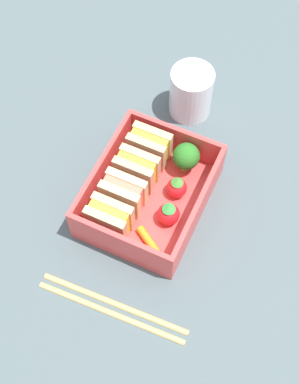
{
  "coord_description": "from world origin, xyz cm",
  "views": [
    {
      "loc": [
        -28.9,
        -13.39,
        61.05
      ],
      "look_at": [
        0.0,
        0.0,
        2.7
      ],
      "focal_mm": 50.0,
      "sensor_mm": 36.0,
      "label": 1
    }
  ],
  "objects_px": {
    "sandwich_left": "(109,218)",
    "carrot_stick_far_left": "(148,240)",
    "sandwich_center_right": "(149,146)",
    "chopstick_pair": "(113,308)",
    "sandwich_center_left": "(123,193)",
    "drinking_glass": "(191,92)",
    "strawberry_left": "(169,214)",
    "sandwich_center": "(137,169)",
    "strawberry_far_left": "(177,187)",
    "broccoli_floret": "(186,157)"
  },
  "relations": [
    {
      "from": "sandwich_left",
      "to": "carrot_stick_far_left",
      "type": "distance_m",
      "value": 0.05
    },
    {
      "from": "sandwich_center_right",
      "to": "chopstick_pair",
      "type": "xyz_separation_m",
      "value": [
        -0.2,
        -0.05,
        -0.03
      ]
    },
    {
      "from": "sandwich_center_left",
      "to": "chopstick_pair",
      "type": "bearing_deg",
      "value": -159.68
    },
    {
      "from": "chopstick_pair",
      "to": "drinking_glass",
      "type": "bearing_deg",
      "value": 5.92
    },
    {
      "from": "strawberry_left",
      "to": "sandwich_left",
      "type": "bearing_deg",
      "value": 122.85
    },
    {
      "from": "sandwich_center",
      "to": "strawberry_far_left",
      "type": "relative_size",
      "value": 1.67
    },
    {
      "from": "sandwich_center",
      "to": "strawberry_left",
      "type": "height_order",
      "value": "sandwich_center"
    },
    {
      "from": "sandwich_center_right",
      "to": "drinking_glass",
      "type": "distance_m",
      "value": 0.1
    },
    {
      "from": "sandwich_left",
      "to": "drinking_glass",
      "type": "height_order",
      "value": "drinking_glass"
    },
    {
      "from": "strawberry_far_left",
      "to": "sandwich_left",
      "type": "bearing_deg",
      "value": 144.86
    },
    {
      "from": "sandwich_center",
      "to": "chopstick_pair",
      "type": "xyz_separation_m",
      "value": [
        -0.16,
        -0.05,
        -0.03
      ]
    },
    {
      "from": "sandwich_center_right",
      "to": "chopstick_pair",
      "type": "distance_m",
      "value": 0.21
    },
    {
      "from": "chopstick_pair",
      "to": "sandwich_left",
      "type": "bearing_deg",
      "value": 27.87
    },
    {
      "from": "carrot_stick_far_left",
      "to": "broccoli_floret",
      "type": "xyz_separation_m",
      "value": [
        0.12,
        0.0,
        0.02
      ]
    },
    {
      "from": "sandwich_left",
      "to": "strawberry_far_left",
      "type": "height_order",
      "value": "sandwich_left"
    },
    {
      "from": "sandwich_center_right",
      "to": "drinking_glass",
      "type": "height_order",
      "value": "drinking_glass"
    },
    {
      "from": "sandwich_left",
      "to": "sandwich_center",
      "type": "bearing_deg",
      "value": 0.0
    },
    {
      "from": "chopstick_pair",
      "to": "drinking_glass",
      "type": "xyz_separation_m",
      "value": [
        0.3,
        0.03,
        0.03
      ]
    },
    {
      "from": "sandwich_left",
      "to": "broccoli_floret",
      "type": "bearing_deg",
      "value": -23.19
    },
    {
      "from": "carrot_stick_far_left",
      "to": "sandwich_center_right",
      "type": "bearing_deg",
      "value": 24.34
    },
    {
      "from": "sandwich_left",
      "to": "sandwich_center",
      "type": "relative_size",
      "value": 1.0
    },
    {
      "from": "sandwich_center",
      "to": "strawberry_left",
      "type": "bearing_deg",
      "value": -121.24
    },
    {
      "from": "sandwich_center_right",
      "to": "sandwich_left",
      "type": "bearing_deg",
      "value": 180.0
    },
    {
      "from": "strawberry_left",
      "to": "broccoli_floret",
      "type": "distance_m",
      "value": 0.08
    },
    {
      "from": "carrot_stick_far_left",
      "to": "chopstick_pair",
      "type": "height_order",
      "value": "carrot_stick_far_left"
    },
    {
      "from": "sandwich_center_right",
      "to": "strawberry_far_left",
      "type": "height_order",
      "value": "sandwich_center_right"
    },
    {
      "from": "sandwich_center_right",
      "to": "broccoli_floret",
      "type": "xyz_separation_m",
      "value": [
        0.0,
        -0.05,
        0.0
      ]
    },
    {
      "from": "sandwich_left",
      "to": "chopstick_pair",
      "type": "bearing_deg",
      "value": -152.13
    },
    {
      "from": "strawberry_far_left",
      "to": "sandwich_center",
      "type": "bearing_deg",
      "value": 92.14
    },
    {
      "from": "sandwich_center_right",
      "to": "strawberry_far_left",
      "type": "xyz_separation_m",
      "value": [
        -0.04,
        -0.05,
        -0.01
      ]
    },
    {
      "from": "sandwich_center",
      "to": "drinking_glass",
      "type": "height_order",
      "value": "drinking_glass"
    },
    {
      "from": "sandwich_center",
      "to": "drinking_glass",
      "type": "bearing_deg",
      "value": -6.14
    },
    {
      "from": "sandwich_center",
      "to": "sandwich_left",
      "type": "bearing_deg",
      "value": 180.0
    },
    {
      "from": "sandwich_left",
      "to": "sandwich_center",
      "type": "height_order",
      "value": "same"
    },
    {
      "from": "sandwich_center_left",
      "to": "strawberry_far_left",
      "type": "relative_size",
      "value": 1.67
    },
    {
      "from": "carrot_stick_far_left",
      "to": "drinking_glass",
      "type": "bearing_deg",
      "value": 9.46
    },
    {
      "from": "sandwich_center_left",
      "to": "sandwich_center_right",
      "type": "xyz_separation_m",
      "value": [
        0.08,
        0.0,
        0.0
      ]
    },
    {
      "from": "sandwich_center_right",
      "to": "strawberry_left",
      "type": "xyz_separation_m",
      "value": [
        -0.07,
        -0.06,
        -0.01
      ]
    },
    {
      "from": "strawberry_far_left",
      "to": "drinking_glass",
      "type": "relative_size",
      "value": 0.43
    },
    {
      "from": "strawberry_far_left",
      "to": "drinking_glass",
      "type": "xyz_separation_m",
      "value": [
        0.14,
        0.04,
        0.01
      ]
    },
    {
      "from": "sandwich_center_left",
      "to": "chopstick_pair",
      "type": "distance_m",
      "value": 0.14
    },
    {
      "from": "sandwich_left",
      "to": "carrot_stick_far_left",
      "type": "xyz_separation_m",
      "value": [
        0.0,
        -0.05,
        -0.02
      ]
    },
    {
      "from": "sandwich_center",
      "to": "chopstick_pair",
      "type": "height_order",
      "value": "sandwich_center"
    },
    {
      "from": "sandwich_center_right",
      "to": "carrot_stick_far_left",
      "type": "relative_size",
      "value": 1.35
    },
    {
      "from": "sandwich_center_right",
      "to": "strawberry_left",
      "type": "bearing_deg",
      "value": -140.95
    },
    {
      "from": "sandwich_left",
      "to": "carrot_stick_far_left",
      "type": "relative_size",
      "value": 1.35
    },
    {
      "from": "drinking_glass",
      "to": "broccoli_floret",
      "type": "bearing_deg",
      "value": -160.65
    },
    {
      "from": "sandwich_center_right",
      "to": "strawberry_left",
      "type": "distance_m",
      "value": 0.1
    },
    {
      "from": "sandwich_left",
      "to": "strawberry_far_left",
      "type": "bearing_deg",
      "value": -35.14
    },
    {
      "from": "sandwich_center",
      "to": "chopstick_pair",
      "type": "bearing_deg",
      "value": -164.1
    }
  ]
}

